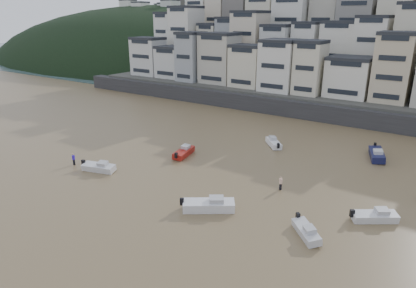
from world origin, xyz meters
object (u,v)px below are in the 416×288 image
Objects in this scene: person_blue at (74,159)px; person_pink at (281,183)px; boat_b at (306,230)px; boat_j at (99,166)px; boat_h at (274,142)px; boat_a at (209,203)px; boat_f at (184,151)px; boat_d at (375,215)px; boat_i at (377,153)px.

person_blue is 1.00× the size of person_pink.
boat_b is 29.60m from boat_j.
boat_j is 2.97× the size of person_pink.
boat_h is 24.18m from boat_a.
boat_a is 3.60× the size of person_pink.
boat_d is at bearing -110.04° from boat_f.
boat_i is 30.05m from boat_a.
person_blue is (-39.30, -7.86, 0.17)m from boat_d.
boat_f is (-28.45, 4.07, 0.04)m from boat_d.
boat_d is 35.31m from boat_j.
person_blue is (-23.60, 0.02, 0.02)m from boat_a.
boat_h is 0.83× the size of boat_a.
boat_h is at bearing 168.18° from boat_b.
boat_h is (-15.33, -3.52, -0.15)m from boat_i.
boat_b is (23.51, -10.82, -0.10)m from boat_f.
boat_i is (-3.56, 19.61, 0.15)m from boat_d.
person_pink is at bearing 174.41° from boat_b.
boat_b is at bearing -161.09° from boat_d.
boat_f is 16.13m from person_blue.
boat_j is at bearing -132.04° from boat_b.
boat_i is at bearing 133.76° from boat_b.
boat_j is (-30.97, -26.98, -0.15)m from boat_i.
person_pink reaches higher than boat_h.
boat_h is 31.47m from person_blue.
boat_a is at bearing -115.78° from person_pink.
boat_f is at bearing -75.06° from boat_i.
person_pink reaches higher than boat_j.
boat_b is 0.91× the size of boat_j.
boat_h is 28.19m from boat_j.
boat_f is at bearing 136.97° from boat_d.
boat_i is at bearing 31.34° from boat_a.
boat_d is 0.99× the size of boat_h.
boat_f is 0.86× the size of boat_a.
boat_f is at bearing 47.71° from person_blue.
boat_a is 23.60m from person_blue.
boat_a is (3.19, -23.97, 0.15)m from boat_h.
boat_f is 3.11× the size of person_pink.
boat_a is at bearing -40.86° from boat_i.
boat_d is 1.09× the size of boat_b.
boat_f is 1.05× the size of boat_j.
person_blue reaches higher than boat_b.
boat_a reaches higher than boat_f.
person_blue is at bearing -161.76° from person_pink.
boat_f is 17.44m from person_pink.
boat_d is at bearing 11.31° from person_blue.
boat_j is 24.91m from person_pink.
person_blue reaches higher than boat_h.
boat_d is 19.93m from boat_i.
boat_i is at bearing 67.20° from person_pink.
boat_i is 1.15× the size of boat_f.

